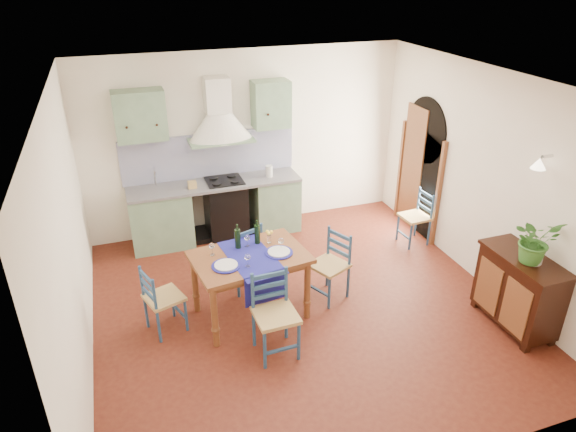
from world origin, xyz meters
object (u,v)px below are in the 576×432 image
object	(u,v)px
sideboard	(518,289)
dining_table	(250,263)
chair_near	(275,314)
potted_plant	(535,240)

from	to	relation	value
sideboard	dining_table	bearing A→B (deg)	157.19
chair_near	sideboard	size ratio (longest dim) A/B	0.92
sideboard	potted_plant	xyz separation A→B (m)	(-0.01, -0.08, 0.69)
dining_table	potted_plant	size ratio (longest dim) A/B	2.68
chair_near	sideboard	xyz separation A→B (m)	(2.82, -0.49, 0.01)
dining_table	chair_near	xyz separation A→B (m)	(0.07, -0.73, -0.24)
dining_table	chair_near	size ratio (longest dim) A/B	1.47
dining_table	sideboard	distance (m)	3.14
potted_plant	chair_near	bearing A→B (deg)	168.66
chair_near	sideboard	bearing A→B (deg)	-9.80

